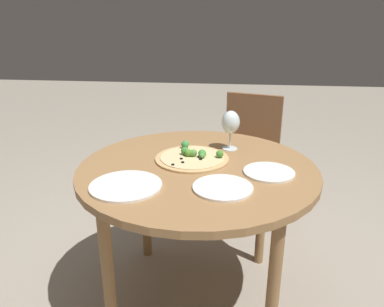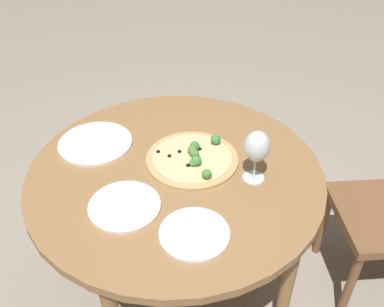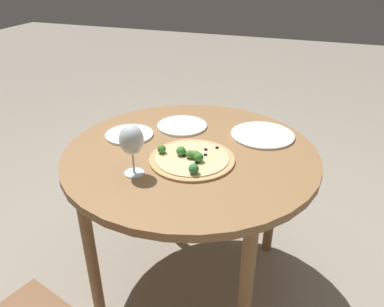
{
  "view_description": "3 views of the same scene",
  "coord_description": "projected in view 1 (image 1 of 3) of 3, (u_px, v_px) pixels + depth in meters",
  "views": [
    {
      "loc": [
        -0.14,
        1.5,
        1.34
      ],
      "look_at": [
        0.03,
        -0.08,
        0.74
      ],
      "focal_mm": 35.0,
      "sensor_mm": 36.0,
      "label": 1
    },
    {
      "loc": [
        -1.1,
        0.35,
        1.68
      ],
      "look_at": [
        0.03,
        -0.08,
        0.74
      ],
      "focal_mm": 40.0,
      "sensor_mm": 36.0,
      "label": 2
    },
    {
      "loc": [
        0.46,
        -1.28,
        1.43
      ],
      "look_at": [
        0.03,
        -0.08,
        0.74
      ],
      "focal_mm": 35.0,
      "sensor_mm": 36.0,
      "label": 3
    }
  ],
  "objects": [
    {
      "name": "wine_glass",
      "position": [
        231.0,
        123.0,
        1.79
      ],
      "size": [
        0.09,
        0.09,
        0.19
      ],
      "color": "silver",
      "rests_on": "dining_table"
    },
    {
      "name": "plate_side",
      "position": [
        269.0,
        172.0,
        1.56
      ],
      "size": [
        0.21,
        0.21,
        0.01
      ],
      "color": "white",
      "rests_on": "dining_table"
    },
    {
      "name": "ground_plane",
      "position": [
        197.0,
        296.0,
        1.88
      ],
      "size": [
        12.0,
        12.0,
        0.0
      ],
      "primitive_type": "plane",
      "color": "gray"
    },
    {
      "name": "chair",
      "position": [
        248.0,
        153.0,
        2.52
      ],
      "size": [
        0.49,
        0.49,
        0.83
      ],
      "rotation": [
        0.0,
        0.0,
        -3.42
      ],
      "color": "brown",
      "rests_on": "ground_plane"
    },
    {
      "name": "plate_near",
      "position": [
        126.0,
        186.0,
        1.44
      ],
      "size": [
        0.28,
        0.28,
        0.01
      ],
      "color": "white",
      "rests_on": "dining_table"
    },
    {
      "name": "dining_table",
      "position": [
        197.0,
        182.0,
        1.66
      ],
      "size": [
        1.04,
        1.04,
        0.71
      ],
      "color": "olive",
      "rests_on": "ground_plane"
    },
    {
      "name": "pizza",
      "position": [
        193.0,
        157.0,
        1.7
      ],
      "size": [
        0.33,
        0.33,
        0.05
      ],
      "color": "tan",
      "rests_on": "dining_table"
    },
    {
      "name": "plate_far",
      "position": [
        223.0,
        188.0,
        1.42
      ],
      "size": [
        0.23,
        0.23,
        0.01
      ],
      "color": "white",
      "rests_on": "dining_table"
    }
  ]
}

